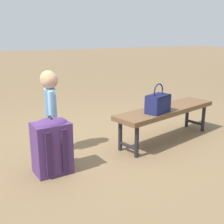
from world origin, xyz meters
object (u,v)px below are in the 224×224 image
handbag (158,103)px  child_standing (50,99)px  park_bench (166,112)px  backpack_large (52,144)px

handbag → child_standing: size_ratio=0.37×
park_bench → handbag: (0.24, 0.14, 0.18)m
handbag → backpack_large: bearing=3.9°
park_bench → child_standing: 1.52m
handbag → child_standing: bearing=-18.6°
child_standing → park_bench: bearing=169.5°
backpack_large → child_standing: bearing=-105.5°
handbag → child_standing: child_standing is taller
child_standing → backpack_large: 0.64m
park_bench → backpack_large: backpack_large is taller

